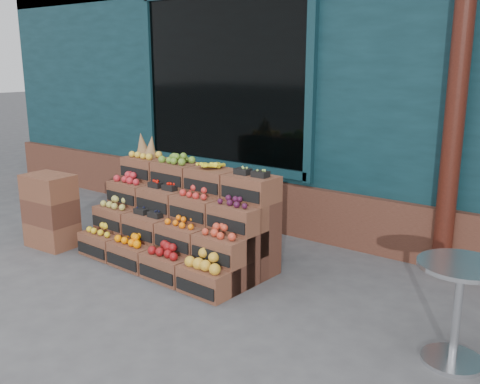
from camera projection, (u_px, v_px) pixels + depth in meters
The scene contains 6 objects.
ground at pixel (207, 315), 4.29m from camera, with size 60.00×60.00×0.00m, color #4A4A4D.
shop_facade at pixel (438, 31), 7.65m from camera, with size 12.00×6.24×4.80m.
crate_display at pixel (180, 225), 5.37m from camera, with size 1.99×1.03×1.23m.
spare_crates at pixel (51, 211), 5.79m from camera, with size 0.56×0.40×0.80m.
bistro_table at pixel (458, 301), 3.52m from camera, with size 0.57×0.57×0.71m.
shopkeeper at pixel (285, 138), 7.00m from camera, with size 0.73×0.48×1.99m, color #154B18.
Camera 1 is at (2.60, -2.95, 1.99)m, focal length 40.00 mm.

